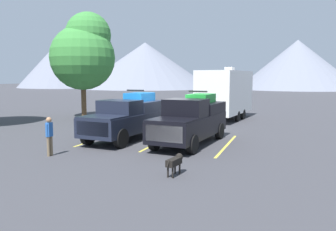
{
  "coord_description": "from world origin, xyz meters",
  "views": [
    {
      "loc": [
        6.02,
        -16.67,
        3.25
      ],
      "look_at": [
        0.0,
        0.28,
        1.2
      ],
      "focal_mm": 36.33,
      "sensor_mm": 36.0,
      "label": 1
    }
  ],
  "objects_px": {
    "pickup_truck_b": "(191,119)",
    "camper_trailer_a": "(225,92)",
    "pickup_truck_a": "(128,117)",
    "dog": "(175,161)",
    "person_a": "(49,134)"
  },
  "relations": [
    {
      "from": "pickup_truck_b",
      "to": "camper_trailer_a",
      "type": "xyz_separation_m",
      "value": [
        -0.11,
        9.92,
        0.92
      ]
    },
    {
      "from": "pickup_truck_a",
      "to": "dog",
      "type": "relative_size",
      "value": 5.74
    },
    {
      "from": "pickup_truck_a",
      "to": "camper_trailer_a",
      "type": "distance_m",
      "value": 10.53
    },
    {
      "from": "pickup_truck_b",
      "to": "person_a",
      "type": "distance_m",
      "value": 6.6
    },
    {
      "from": "pickup_truck_a",
      "to": "camper_trailer_a",
      "type": "height_order",
      "value": "camper_trailer_a"
    },
    {
      "from": "pickup_truck_a",
      "to": "pickup_truck_b",
      "type": "bearing_deg",
      "value": 0.38
    },
    {
      "from": "camper_trailer_a",
      "to": "person_a",
      "type": "relative_size",
      "value": 4.81
    },
    {
      "from": "dog",
      "to": "pickup_truck_a",
      "type": "bearing_deg",
      "value": 129.1
    },
    {
      "from": "person_a",
      "to": "dog",
      "type": "distance_m",
      "value": 5.83
    },
    {
      "from": "pickup_truck_b",
      "to": "person_a",
      "type": "bearing_deg",
      "value": -136.29
    },
    {
      "from": "pickup_truck_a",
      "to": "pickup_truck_b",
      "type": "distance_m",
      "value": 3.44
    },
    {
      "from": "camper_trailer_a",
      "to": "pickup_truck_a",
      "type": "bearing_deg",
      "value": -108.51
    },
    {
      "from": "dog",
      "to": "camper_trailer_a",
      "type": "bearing_deg",
      "value": 94.02
    },
    {
      "from": "pickup_truck_b",
      "to": "person_a",
      "type": "height_order",
      "value": "pickup_truck_b"
    },
    {
      "from": "pickup_truck_a",
      "to": "pickup_truck_b",
      "type": "relative_size",
      "value": 0.95
    }
  ]
}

